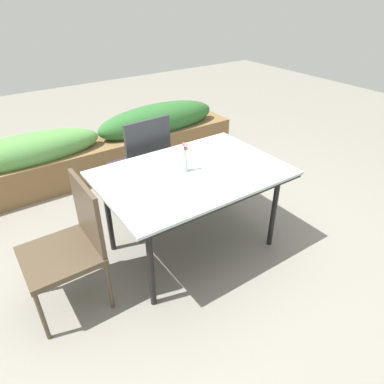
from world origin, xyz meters
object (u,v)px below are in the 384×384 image
object	(u,v)px
chair_far_side	(143,161)
planter_box	(101,147)
chair_end_left	(71,242)
flower_vase	(185,160)
dining_table	(192,178)

from	to	relation	value
chair_far_side	planter_box	bearing A→B (deg)	89.38
chair_end_left	chair_far_side	distance (m)	1.18
planter_box	chair_end_left	bearing A→B (deg)	-116.91
chair_end_left	chair_far_side	world-z (taller)	chair_far_side
flower_vase	dining_table	bearing A→B (deg)	-46.19
chair_end_left	planter_box	size ratio (longest dim) A/B	0.26
chair_end_left	chair_far_side	size ratio (longest dim) A/B	0.94
dining_table	planter_box	bearing A→B (deg)	93.34
chair_end_left	flower_vase	size ratio (longest dim) A/B	3.85
dining_table	flower_vase	size ratio (longest dim) A/B	5.94
chair_far_side	flower_vase	xyz separation A→B (m)	(0.01, -0.70, 0.30)
dining_table	chair_far_side	bearing A→B (deg)	93.89
dining_table	planter_box	size ratio (longest dim) A/B	0.40
dining_table	chair_end_left	size ratio (longest dim) A/B	1.54
chair_far_side	chair_end_left	bearing A→B (deg)	-144.56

